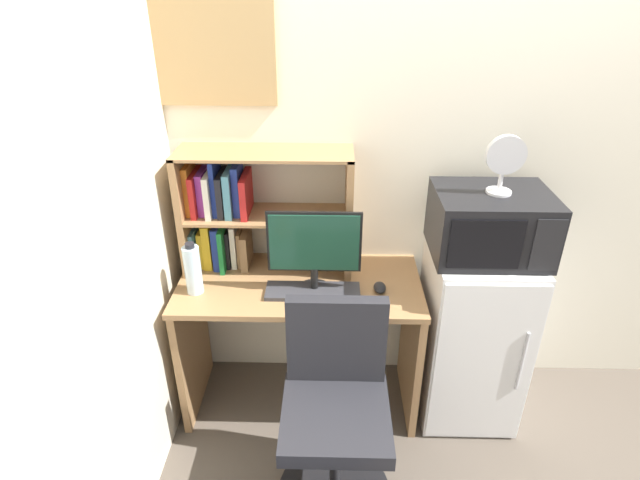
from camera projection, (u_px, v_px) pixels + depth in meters
name	position (u px, v px, depth m)	size (l,w,h in m)	color
wall_back	(581.00, 159.00, 2.47)	(6.40, 0.04, 2.60)	silver
desk	(301.00, 322.00, 2.59)	(1.18, 0.57, 0.77)	#997047
hutch_bookshelf	(240.00, 210.00, 2.49)	(0.83, 0.27, 0.61)	#997047
monitor	(314.00, 247.00, 2.31)	(0.43, 0.16, 0.41)	black
keyboard	(313.00, 291.00, 2.39)	(0.44, 0.15, 0.02)	#333338
computer_mouse	(380.00, 288.00, 2.41)	(0.06, 0.09, 0.04)	black
water_bottle	(193.00, 269.00, 2.35)	(0.08, 0.08, 0.26)	silver
mini_fridge	(471.00, 334.00, 2.59)	(0.47, 0.51, 0.95)	white
microwave	(490.00, 224.00, 2.30)	(0.51, 0.40, 0.30)	black
desk_fan	(505.00, 161.00, 2.15)	(0.17, 0.11, 0.26)	silver
desk_chair	(335.00, 420.00, 2.16)	(0.51, 0.51, 0.94)	black
wall_corkboard	(207.00, 45.00, 2.24)	(0.61, 0.02, 0.52)	tan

